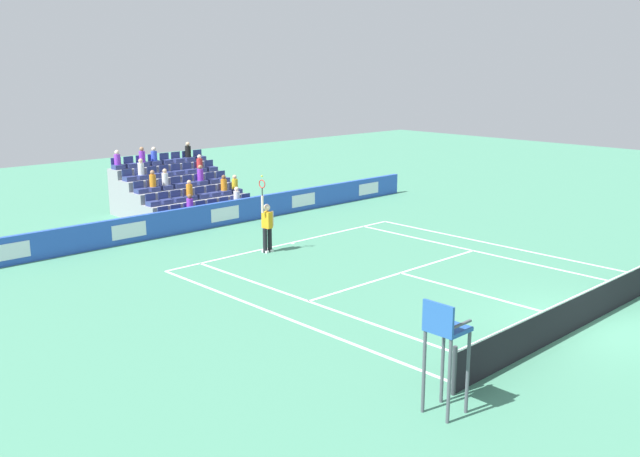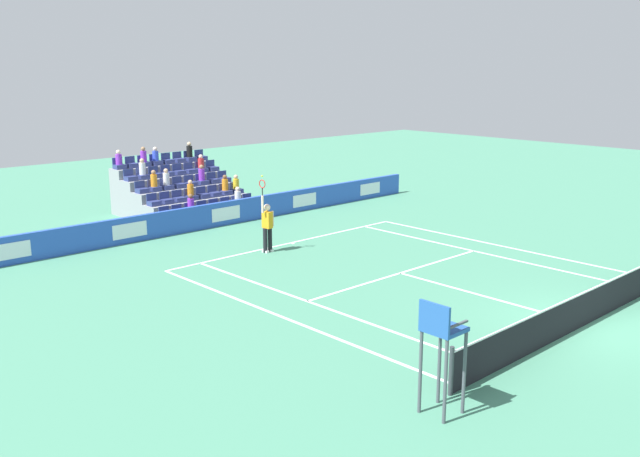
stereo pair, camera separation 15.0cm
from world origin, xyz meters
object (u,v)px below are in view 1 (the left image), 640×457
tennis_net (589,306)px  umpire_chair (445,341)px  loose_tennis_ball (437,312)px  tennis_player (267,226)px

tennis_net → umpire_chair: size_ratio=5.12×
umpire_chair → loose_tennis_ball: (-4.56, -3.58, -1.49)m
tennis_player → tennis_net: bearing=97.4°
tennis_net → tennis_player: size_ratio=4.19×
tennis_player → loose_tennis_ball: tennis_player is taller
tennis_player → loose_tennis_ball: bearing=85.0°
tennis_player → umpire_chair: (5.28, 11.79, 0.53)m
umpire_chair → loose_tennis_ball: umpire_chair is taller
tennis_net → loose_tennis_ball: tennis_net is taller
tennis_net → tennis_player: bearing=-82.6°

